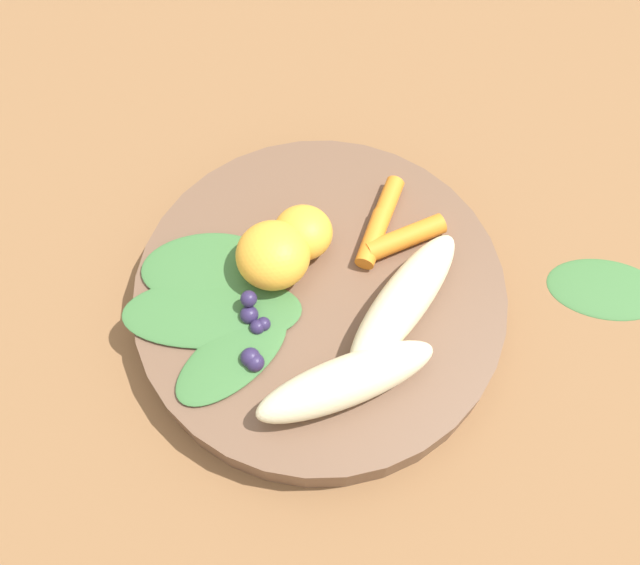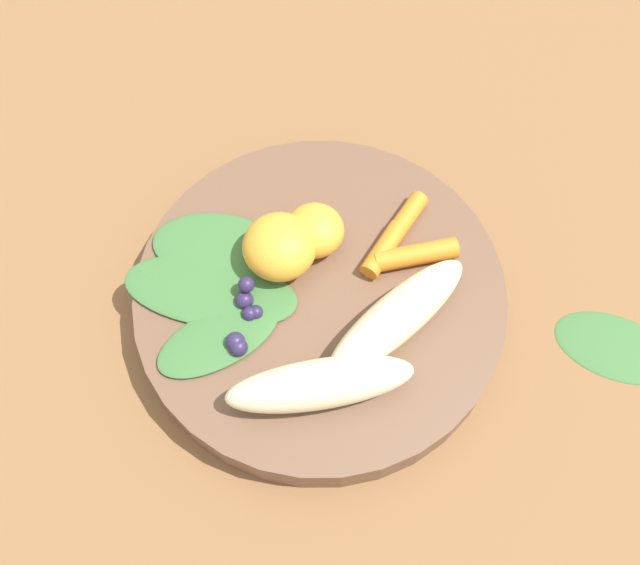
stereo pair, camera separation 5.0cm
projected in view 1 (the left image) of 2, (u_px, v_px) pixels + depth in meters
ground_plane at (320, 307)px, 0.54m from camera, size 2.40×2.40×0.00m
bowl at (320, 298)px, 0.53m from camera, size 0.27×0.27×0.03m
banana_peeled_left at (404, 300)px, 0.49m from camera, size 0.13×0.05×0.03m
banana_peeled_right at (346, 381)px, 0.46m from camera, size 0.12×0.11×0.03m
orange_segment_near at (275, 252)px, 0.50m from camera, size 0.05×0.05×0.04m
orange_segment_far at (303, 233)px, 0.51m from camera, size 0.04×0.04×0.03m
carrot_front at (405, 238)px, 0.52m from camera, size 0.06×0.05×0.02m
carrot_mid_left at (373, 238)px, 0.52m from camera, size 0.05×0.02×0.01m
carrot_mid_right at (385, 207)px, 0.53m from camera, size 0.05×0.02×0.01m
blueberry_pile at (253, 332)px, 0.49m from camera, size 0.05×0.04×0.02m
kale_leaf_left at (206, 267)px, 0.52m from camera, size 0.10×0.11×0.01m
kale_leaf_right at (212, 312)px, 0.50m from camera, size 0.11×0.14×0.01m
kale_leaf_rear at (232, 357)px, 0.48m from camera, size 0.10×0.07×0.01m
kale_leaf_stray at (607, 288)px, 0.54m from camera, size 0.08×0.10×0.01m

